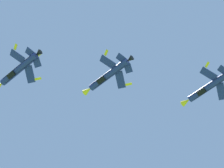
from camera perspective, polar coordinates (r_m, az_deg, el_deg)
fighter_jet_lead at (r=130.47m, az=-10.04°, el=1.51°), size 12.63×12.03×5.47m
fighter_jet_left_wing at (r=129.83m, az=-0.42°, el=0.94°), size 12.63×12.04×5.46m
fighter_jet_right_wing at (r=132.61m, az=10.31°, el=-0.31°), size 12.63×12.09×5.36m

